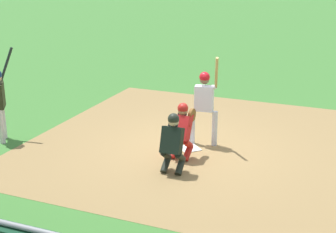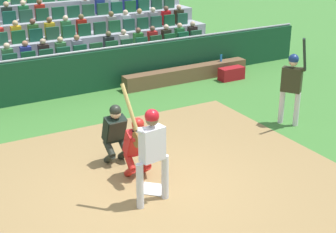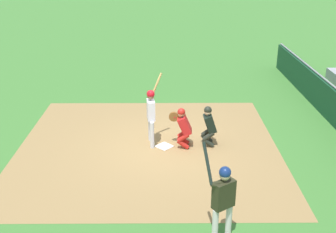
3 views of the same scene
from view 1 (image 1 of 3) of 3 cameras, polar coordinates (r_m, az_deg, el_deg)
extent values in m
plane|color=#3E7732|center=(11.49, 2.53, -3.81)|extent=(160.00, 160.00, 0.00)
cube|color=olive|center=(11.93, 3.32, -2.95)|extent=(7.77, 8.09, 0.01)
cube|color=white|center=(11.48, 2.53, -3.74)|extent=(0.62, 0.62, 0.02)
cylinder|color=silver|center=(11.68, 2.85, -1.20)|extent=(0.14, 0.14, 0.85)
cylinder|color=silver|center=(11.59, 5.47, -1.42)|extent=(0.14, 0.14, 0.85)
cube|color=silver|center=(11.41, 4.24, 2.13)|extent=(0.46, 0.27, 0.60)
sphere|color=brown|center=(11.29, 4.29, 4.33)|extent=(0.22, 0.22, 0.22)
sphere|color=red|center=(11.28, 4.30, 4.62)|extent=(0.25, 0.25, 0.25)
cylinder|color=silver|center=(11.30, 4.51, 3.47)|extent=(0.46, 0.10, 0.14)
cylinder|color=silver|center=(11.28, 5.37, 3.41)|extent=(0.17, 0.13, 0.13)
cylinder|color=tan|center=(10.99, 5.69, 5.13)|extent=(0.17, 0.38, 0.76)
sphere|color=black|center=(11.24, 5.62, 3.48)|extent=(0.06, 0.06, 0.06)
cylinder|color=red|center=(10.98, 0.79, -4.02)|extent=(0.17, 0.39, 0.34)
cylinder|color=red|center=(10.90, 0.79, -2.95)|extent=(0.17, 0.39, 0.33)
cylinder|color=red|center=(10.86, 2.32, -4.29)|extent=(0.17, 0.39, 0.34)
cylinder|color=red|center=(10.77, 2.34, -3.21)|extent=(0.17, 0.39, 0.33)
cube|color=red|center=(10.67, 1.49, -1.35)|extent=(0.45, 0.47, 0.60)
cube|color=red|center=(10.78, 1.75, -1.16)|extent=(0.40, 0.26, 0.44)
sphere|color=#A67C54|center=(10.65, 1.75, 0.66)|extent=(0.22, 0.22, 0.22)
cube|color=black|center=(10.65, 1.75, 0.66)|extent=(0.21, 0.13, 0.20)
sphere|color=red|center=(10.63, 1.75, 0.97)|extent=(0.24, 0.24, 0.24)
cylinder|color=brown|center=(10.85, 2.82, 0.17)|extent=(0.09, 0.30, 0.30)
cylinder|color=red|center=(10.71, 2.59, -0.46)|extent=(0.13, 0.39, 0.22)
cylinder|color=black|center=(10.28, -0.26, -5.63)|extent=(0.15, 0.39, 0.34)
cylinder|color=black|center=(10.19, -0.26, -4.50)|extent=(0.15, 0.38, 0.33)
cylinder|color=black|center=(10.18, 1.43, -5.88)|extent=(0.15, 0.39, 0.34)
cylinder|color=black|center=(10.09, 1.44, -4.74)|extent=(0.15, 0.38, 0.33)
cube|color=black|center=(9.95, 0.47, -2.79)|extent=(0.43, 0.41, 0.60)
cube|color=black|center=(10.05, 0.71, -2.56)|extent=(0.38, 0.20, 0.45)
sphere|color=#D7AF88|center=(9.90, 0.65, -0.62)|extent=(0.22, 0.22, 0.22)
cube|color=black|center=(9.90, 0.65, -0.62)|extent=(0.20, 0.10, 0.20)
sphere|color=black|center=(9.88, 0.65, -0.29)|extent=(0.24, 0.24, 0.24)
cylinder|color=gray|center=(6.19, -16.13, -12.46)|extent=(17.68, 0.07, 0.07)
cylinder|color=silver|center=(12.35, -18.93, -1.13)|extent=(0.18, 0.18, 0.84)
cylinder|color=silver|center=(12.70, -18.73, -0.59)|extent=(0.18, 0.18, 0.84)
cylinder|color=#2E2E1C|center=(12.47, -19.05, 3.88)|extent=(0.11, 0.16, 0.13)
cylinder|color=#1D2725|center=(12.40, -18.38, 5.86)|extent=(0.37, 0.23, 0.81)
sphere|color=black|center=(12.52, -18.92, 4.06)|extent=(0.06, 0.06, 0.06)
camera|label=2|loc=(17.31, 24.27, 18.12)|focal=53.50mm
camera|label=3|loc=(18.18, -36.49, 19.68)|focal=44.39mm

